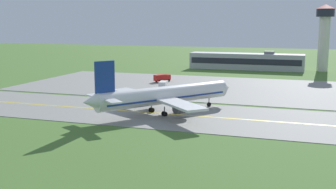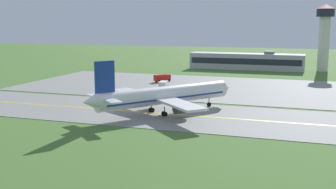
{
  "view_description": "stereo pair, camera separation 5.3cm",
  "coord_description": "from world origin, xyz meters",
  "px_view_note": "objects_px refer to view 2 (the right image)",
  "views": [
    {
      "loc": [
        31.24,
        -90.05,
        20.76
      ],
      "look_at": [
        -0.37,
        2.91,
        4.0
      ],
      "focal_mm": 46.33,
      "sensor_mm": 36.0,
      "label": 1
    },
    {
      "loc": [
        31.29,
        -90.03,
        20.76
      ],
      "look_at": [
        -0.37,
        2.91,
        4.0
      ],
      "focal_mm": 46.33,
      "sensor_mm": 36.0,
      "label": 2
    }
  ],
  "objects_px": {
    "airplane_lead": "(163,96)",
    "control_tower": "(324,31)",
    "service_truck_baggage": "(164,85)",
    "service_truck_fuel": "(162,78)"
  },
  "relations": [
    {
      "from": "airplane_lead",
      "to": "control_tower",
      "type": "height_order",
      "value": "control_tower"
    },
    {
      "from": "airplane_lead",
      "to": "control_tower",
      "type": "relative_size",
      "value": 1.24
    },
    {
      "from": "airplane_lead",
      "to": "service_truck_baggage",
      "type": "relative_size",
      "value": 5.43
    },
    {
      "from": "service_truck_fuel",
      "to": "control_tower",
      "type": "xyz_separation_m",
      "value": [
        52.33,
        51.63,
        14.92
      ]
    },
    {
      "from": "control_tower",
      "to": "service_truck_baggage",
      "type": "bearing_deg",
      "value": -124.7
    },
    {
      "from": "service_truck_baggage",
      "to": "service_truck_fuel",
      "type": "relative_size",
      "value": 1.02
    },
    {
      "from": "airplane_lead",
      "to": "service_truck_baggage",
      "type": "bearing_deg",
      "value": 109.34
    },
    {
      "from": "service_truck_baggage",
      "to": "airplane_lead",
      "type": "bearing_deg",
      "value": -70.66
    },
    {
      "from": "service_truck_fuel",
      "to": "control_tower",
      "type": "relative_size",
      "value": 0.22
    },
    {
      "from": "service_truck_baggage",
      "to": "control_tower",
      "type": "distance_m",
      "value": 82.89
    }
  ]
}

